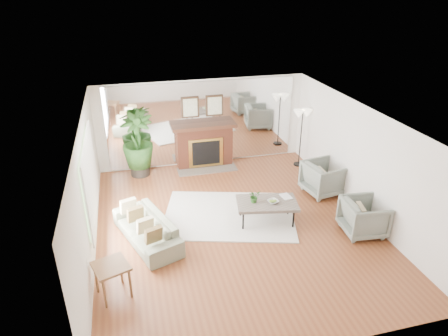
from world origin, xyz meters
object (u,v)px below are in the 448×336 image
object	(u,v)px
side_table	(111,270)
potted_ficus	(138,143)
fireplace	(204,145)
armchair_back	(324,178)
armchair_front	(364,217)
sofa	(147,229)
coffee_table	(267,204)
floor_lamp	(302,118)

from	to	relation	value
side_table	potted_ficus	world-z (taller)	potted_ficus
fireplace	armchair_back	world-z (taller)	fireplace
armchair_back	armchair_front	size ratio (longest dim) A/B	1.07
armchair_back	sofa	bearing A→B (deg)	92.87
potted_ficus	armchair_back	bearing A→B (deg)	-26.32
coffee_table	sofa	size ratio (longest dim) A/B	0.74
potted_ficus	floor_lamp	xyz separation A→B (m)	(4.59, -0.50, 0.47)
armchair_back	armchair_front	bearing A→B (deg)	170.60
armchair_front	potted_ficus	xyz separation A→B (m)	(-4.49, 4.07, 0.58)
fireplace	armchair_back	bearing A→B (deg)	-42.46
fireplace	armchair_front	world-z (taller)	fireplace
sofa	armchair_back	bearing A→B (deg)	82.66
armchair_front	floor_lamp	bearing A→B (deg)	3.64
sofa	floor_lamp	size ratio (longest dim) A/B	1.15
armchair_front	floor_lamp	distance (m)	3.73
fireplace	armchair_front	distance (m)	4.97
sofa	fireplace	bearing A→B (deg)	130.39
sofa	armchair_front	distance (m)	4.63
sofa	side_table	distance (m)	1.65
fireplace	sofa	world-z (taller)	fireplace
fireplace	coffee_table	xyz separation A→B (m)	(0.72, -3.33, -0.17)
sofa	armchair_back	xyz separation A→B (m)	(4.54, 0.99, 0.14)
potted_ficus	fireplace	bearing A→B (deg)	4.81
armchair_back	floor_lamp	distance (m)	2.01
armchair_front	floor_lamp	world-z (taller)	floor_lamp
armchair_back	floor_lamp	size ratio (longest dim) A/B	0.55
sofa	armchair_front	xyz separation A→B (m)	(4.54, -0.86, 0.11)
floor_lamp	armchair_front	bearing A→B (deg)	-91.60
side_table	armchair_front	bearing A→B (deg)	6.72
fireplace	coffee_table	world-z (taller)	fireplace
coffee_table	floor_lamp	distance (m)	3.47
fireplace	armchair_back	size ratio (longest dim) A/B	2.21
coffee_table	potted_ficus	world-z (taller)	potted_ficus
fireplace	potted_ficus	bearing A→B (deg)	-175.19
armchair_back	armchair_front	world-z (taller)	armchair_back
sofa	potted_ficus	bearing A→B (deg)	159.39
armchair_back	potted_ficus	distance (m)	5.04
armchair_front	potted_ficus	distance (m)	6.09
side_table	floor_lamp	bearing A→B (deg)	38.16
sofa	armchair_front	size ratio (longest dim) A/B	2.26
armchair_back	floor_lamp	bearing A→B (deg)	-12.73
armchair_back	fireplace	bearing A→B (deg)	38.14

